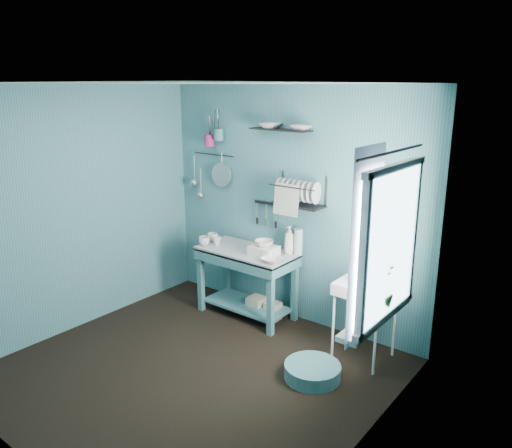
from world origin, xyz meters
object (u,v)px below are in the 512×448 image
Objects in this scene: dish_rack at (298,190)px; floor_basin at (312,371)px; storage_tin_large at (257,306)px; mug_left at (204,241)px; storage_tin_small at (273,311)px; utensil_cup_teal at (219,135)px; mug_mid at (217,241)px; soap_bottle at (289,240)px; hotplate_stand at (364,320)px; wash_tub at (264,251)px; water_bottle at (298,242)px; work_counter at (247,283)px; frying_pan at (367,278)px; mug_right at (213,237)px; utensil_cup_magenta at (209,140)px; potted_plant at (377,287)px; colander at (221,175)px.

dish_rack is 1.76m from floor_basin.
storage_tin_large is 1.33m from floor_basin.
storage_tin_small is at bearing 17.10° from mug_left.
utensil_cup_teal is 1.97m from storage_tin_large.
storage_tin_large is (0.68, -0.18, -1.84)m from utensil_cup_teal.
mug_mid is 0.85m from soap_bottle.
soap_bottle is 1.17m from hotplate_stand.
floor_basin is at bearing -15.10° from mug_left.
wash_tub is at bearing 148.71° from floor_basin.
utensil_cup_teal is (-1.11, 0.05, 0.49)m from dish_rack.
water_bottle is 2.15× the size of utensil_cup_teal.
storage_tin_large is at bearing -14.63° from utensil_cup_teal.
wash_tub is (0.25, -0.02, 0.43)m from work_counter.
frying_pan is 1.36× the size of storage_tin_large.
mug_right is 1.11m from utensil_cup_magenta.
dish_rack reaches higher than water_bottle.
storage_tin_small is (-1.53, 0.81, -0.95)m from potted_plant.
wash_tub is at bearing 155.72° from potted_plant.
floor_basin is at bearing -23.40° from utensil_cup_magenta.
floor_basin is (0.95, -0.71, -0.04)m from storage_tin_small.
utensil_cup_teal is at bearing 0.00° from utensil_cup_magenta.
mug_mid is 0.13× the size of hotplate_stand.
soap_bottle is (0.42, 0.20, 0.53)m from work_counter.
soap_bottle is (0.80, 0.26, 0.10)m from mug_mid.
utensil_cup_magenta is 0.42m from colander.
mug_right is 2.00m from floor_basin.
water_bottle reaches higher than storage_tin_small.
storage_tin_small is at bearing -147.53° from water_bottle.
mug_right is 0.28× the size of potted_plant.
dish_rack is 1.32m from utensil_cup_magenta.
work_counter is 3.86× the size of wash_tub.
soap_bottle is at bearing 45.00° from storage_tin_small.
mug_mid reaches higher than hotplate_stand.
dish_rack is at bearing 27.89° from work_counter.
work_counter is 0.66m from mug_left.
mug_left is at bearing -135.00° from mug_mid.
dish_rack is 2.50× the size of storage_tin_large.
wash_tub reaches higher than mug_mid.
mug_right reaches higher than frying_pan.
wash_tub reaches higher than hotplate_stand.
utensil_cup_magenta reaches higher than storage_tin_large.
colander is 2.48m from floor_basin.
hotplate_stand is at bearing -13.03° from soap_bottle.
mug_mid is at bearing -161.79° from work_counter.
hotplate_stand reaches higher than floor_basin.
frying_pan reaches higher than work_counter.
work_counter is at bearing -24.06° from colander.
utensil_cup_teal reaches higher than mug_right.
colander is 2.65m from potted_plant.
mug_mid reaches higher than frying_pan.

